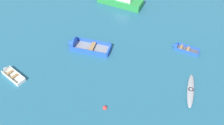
{
  "coord_description": "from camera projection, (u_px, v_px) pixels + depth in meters",
  "views": [
    {
      "loc": [
        3.62,
        8.49,
        17.53
      ],
      "look_at": [
        0.0,
        24.57,
        0.15
      ],
      "focal_mm": 39.87,
      "sensor_mm": 36.0,
      "label": 1
    }
  ],
  "objects": [
    {
      "name": "rowboat_blue_midfield_left",
      "position": [
        180.0,
        47.0,
        25.43
      ],
      "size": [
        2.9,
        1.45,
        0.83
      ],
      "color": "#4C4C51",
      "rests_on": "ground_plane"
    },
    {
      "name": "rowboat_white_near_left",
      "position": [
        9.0,
        72.0,
        23.08
      ],
      "size": [
        2.88,
        2.03,
        0.83
      ],
      "color": "beige",
      "rests_on": "ground_plane"
    },
    {
      "name": "rowboat_blue_cluster_inner",
      "position": [
        79.0,
        45.0,
        25.54
      ],
      "size": [
        4.64,
        1.86,
        1.51
      ],
      "color": "gray",
      "rests_on": "ground_plane"
    },
    {
      "name": "mooring_buoy_outer_edge",
      "position": [
        105.0,
        108.0,
        20.59
      ],
      "size": [
        0.38,
        0.38,
        0.38
      ],
      "primitive_type": "sphere",
      "color": "red",
      "rests_on": "ground_plane"
    },
    {
      "name": "kayak_grey_back_row_right",
      "position": [
        191.0,
        90.0,
        21.62
      ],
      "size": [
        0.75,
        3.79,
        0.36
      ],
      "color": "gray",
      "rests_on": "ground_plane"
    }
  ]
}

